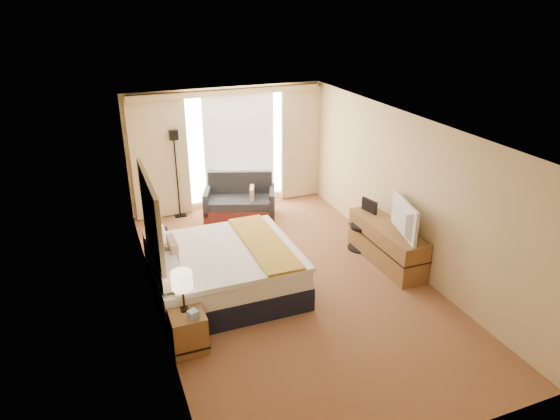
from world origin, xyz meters
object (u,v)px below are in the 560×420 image
object	(u,v)px
desk_chair	(363,227)
nightstand_right	(158,247)
nightstand_left	(188,330)
bed	(224,270)
lamp_left	(182,281)
floor_lamp	(175,156)
loveseat	(240,203)
lamp_right	(151,210)
media_dresser	(386,244)
television	(398,218)

from	to	relation	value
desk_chair	nightstand_right	bearing A→B (deg)	154.37
nightstand_left	bed	size ratio (longest dim) A/B	0.25
lamp_left	bed	bearing A→B (deg)	52.70
floor_lamp	desk_chair	distance (m)	4.04
lamp_left	desk_chair	bearing A→B (deg)	23.97
desk_chair	lamp_left	xyz separation A→B (m)	(-3.60, -1.60, 0.58)
desk_chair	loveseat	bearing A→B (deg)	114.73
loveseat	floor_lamp	bearing A→B (deg)	178.48
lamp_left	lamp_right	distance (m)	2.46
bed	desk_chair	bearing A→B (deg)	10.70
nightstand_left	floor_lamp	size ratio (longest dim) A/B	0.30
nightstand_left	lamp_right	size ratio (longest dim) A/B	0.95
nightstand_right	desk_chair	size ratio (longest dim) A/B	0.59
nightstand_right	floor_lamp	bearing A→B (deg)	68.73
loveseat	lamp_left	bearing A→B (deg)	-96.36
lamp_right	media_dresser	bearing A→B (deg)	-21.40
nightstand_left	desk_chair	world-z (taller)	desk_chair
nightstand_left	floor_lamp	distance (m)	4.53
bed	floor_lamp	bearing A→B (deg)	91.57
lamp_left	loveseat	bearing A→B (deg)	63.17
bed	lamp_right	bearing A→B (deg)	121.65
floor_lamp	lamp_right	distance (m)	2.01
nightstand_right	bed	size ratio (longest dim) A/B	0.25
lamp_right	bed	bearing A→B (deg)	-58.35
bed	desk_chair	size ratio (longest dim) A/B	2.33
nightstand_right	lamp_right	xyz separation A→B (m)	(-0.04, 0.02, 0.72)
nightstand_right	loveseat	xyz separation A→B (m)	(1.92, 1.37, 0.03)
bed	lamp_left	size ratio (longest dim) A/B	3.80
media_dresser	floor_lamp	size ratio (longest dim) A/B	0.97
desk_chair	television	bearing A→B (deg)	-98.83
floor_lamp	lamp_left	bearing A→B (deg)	-99.67
nightstand_left	television	size ratio (longest dim) A/B	0.54
nightstand_left	media_dresser	bearing A→B (deg)	15.84
nightstand_right	floor_lamp	distance (m)	2.24
media_dresser	television	xyz separation A→B (m)	(-0.05, -0.34, 0.65)
nightstand_right	television	size ratio (longest dim) A/B	0.54
media_dresser	bed	world-z (taller)	bed
desk_chair	television	world-z (taller)	television
lamp_left	lamp_right	xyz separation A→B (m)	(-0.03, 2.46, -0.00)
media_dresser	lamp_right	distance (m)	4.07
floor_lamp	television	size ratio (longest dim) A/B	1.81
loveseat	television	world-z (taller)	television
loveseat	desk_chair	bearing A→B (deg)	-32.37
media_dresser	lamp_right	bearing A→B (deg)	158.60
media_dresser	nightstand_left	bearing A→B (deg)	-164.16
desk_chair	lamp_left	world-z (taller)	lamp_left
nightstand_left	media_dresser	world-z (taller)	media_dresser
floor_lamp	desk_chair	size ratio (longest dim) A/B	1.98
nightstand_right	floor_lamp	size ratio (longest dim) A/B	0.30
loveseat	floor_lamp	size ratio (longest dim) A/B	0.88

